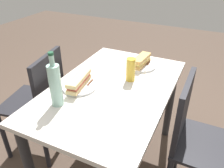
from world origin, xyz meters
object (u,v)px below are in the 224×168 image
object	(u,v)px
knife_near	(147,65)
plate_far	(80,87)
plate_near	(141,66)
chair_far	(196,138)
baguette_sandwich_near	(141,61)
dining_table	(112,101)
baguette_sandwich_far	(79,81)
knife_far	(87,85)
water_bottle	(55,85)
chair_near	(40,99)
beer_glass	(131,70)

from	to	relation	value
knife_near	plate_far	distance (m)	0.56
plate_near	plate_far	world-z (taller)	same
chair_far	plate_near	bearing A→B (deg)	-126.32
plate_near	baguette_sandwich_near	world-z (taller)	baguette_sandwich_near
baguette_sandwich_near	dining_table	bearing A→B (deg)	-11.28
baguette_sandwich_far	knife_far	size ratio (longest dim) A/B	1.38
chair_far	baguette_sandwich_near	bearing A→B (deg)	-126.32
dining_table	water_bottle	distance (m)	0.44
dining_table	knife_far	size ratio (longest dim) A/B	6.43
chair_near	knife_near	bearing A→B (deg)	123.62
plate_near	knife_near	world-z (taller)	knife_near
knife_far	baguette_sandwich_near	bearing A→B (deg)	154.82
chair_near	knife_near	world-z (taller)	chair_near
dining_table	chair_far	world-z (taller)	chair_far
chair_near	plate_near	world-z (taller)	chair_near
chair_far	plate_far	size ratio (longest dim) A/B	3.97
knife_near	plate_near	bearing A→B (deg)	-82.00
baguette_sandwich_near	knife_near	distance (m)	0.06
water_bottle	chair_far	bearing A→B (deg)	112.05
chair_far	plate_near	xyz separation A→B (m)	(-0.36, -0.49, 0.22)
knife_far	knife_near	bearing A→B (deg)	150.26
baguette_sandwich_far	water_bottle	size ratio (longest dim) A/B	0.78
dining_table	plate_far	bearing A→B (deg)	-61.51
knife_near	water_bottle	bearing A→B (deg)	-25.21
water_bottle	chair_near	bearing A→B (deg)	-121.00
chair_near	plate_near	xyz separation A→B (m)	(-0.45, 0.64, 0.22)
water_bottle	beer_glass	bearing A→B (deg)	148.19
chair_near	plate_far	world-z (taller)	chair_near
plate_near	baguette_sandwich_far	bearing A→B (deg)	-29.07
dining_table	knife_near	distance (m)	0.41
baguette_sandwich_far	beer_glass	bearing A→B (deg)	131.77
knife_far	beer_glass	world-z (taller)	beer_glass
plate_far	knife_far	xyz separation A→B (m)	(-0.02, 0.05, 0.01)
chair_near	water_bottle	bearing A→B (deg)	59.00
plate_far	baguette_sandwich_near	bearing A→B (deg)	150.93
knife_near	baguette_sandwich_far	xyz separation A→B (m)	(0.47, -0.30, 0.03)
knife_near	water_bottle	world-z (taller)	water_bottle
plate_far	knife_near	bearing A→B (deg)	146.90
knife_near	dining_table	bearing A→B (deg)	-18.16
plate_near	baguette_sandwich_far	size ratio (longest dim) A/B	0.89
knife_far	water_bottle	distance (m)	0.26
knife_near	baguette_sandwich_far	size ratio (longest dim) A/B	0.72
dining_table	water_bottle	bearing A→B (deg)	-32.68
dining_table	chair_far	distance (m)	0.57
plate_near	knife_far	bearing A→B (deg)	-25.18
dining_table	chair_near	size ratio (longest dim) A/B	1.32
chair_near	beer_glass	world-z (taller)	beer_glass
baguette_sandwich_far	beer_glass	size ratio (longest dim) A/B	1.56
chair_far	beer_glass	xyz separation A→B (m)	(-0.13, -0.49, 0.29)
knife_far	chair_far	bearing A→B (deg)	96.66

